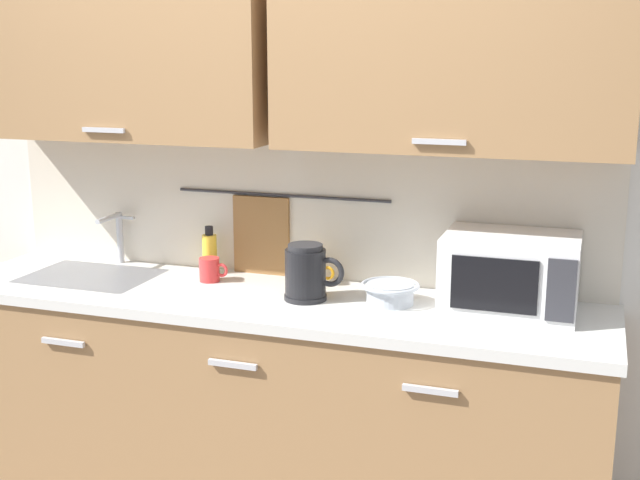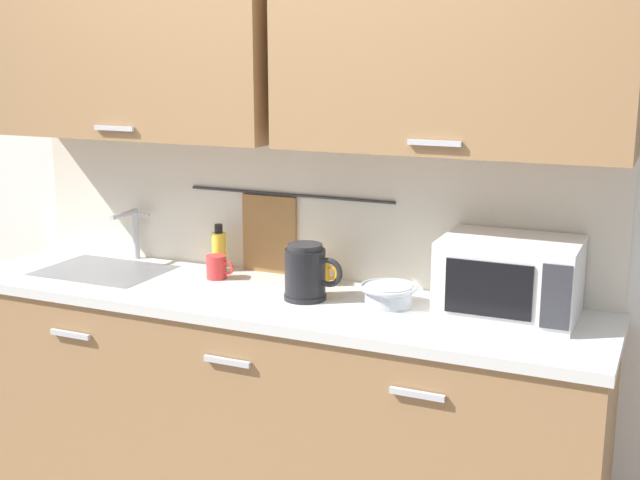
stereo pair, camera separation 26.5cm
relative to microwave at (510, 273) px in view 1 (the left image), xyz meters
name	(u,v)px [view 1 (the left image)]	position (x,y,z in m)	size (l,w,h in m)	color
counter_unit	(266,405)	(-0.89, -0.11, -0.58)	(2.53, 0.64, 0.90)	#997047
back_wall_assembly	(287,123)	(-0.88, 0.13, 0.49)	(3.70, 0.41, 2.50)	silver
sink_faucet	(117,231)	(-1.66, 0.12, 0.01)	(0.09, 0.17, 0.22)	#B2B5BA
microwave	(510,273)	(0.00, 0.00, 0.00)	(0.46, 0.35, 0.27)	white
electric_kettle	(307,273)	(-0.72, -0.11, -0.03)	(0.23, 0.16, 0.21)	black
dish_soap_bottle	(210,252)	(-1.22, 0.11, -0.05)	(0.06, 0.06, 0.20)	yellow
mug_near_sink	(210,270)	(-1.16, 0.00, -0.09)	(0.12, 0.08, 0.09)	red
mixing_bowl	(390,292)	(-0.41, -0.06, -0.09)	(0.21, 0.21, 0.08)	#A5ADB7
mug_by_kettle	(316,272)	(-0.75, 0.09, -0.09)	(0.12, 0.08, 0.09)	orange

